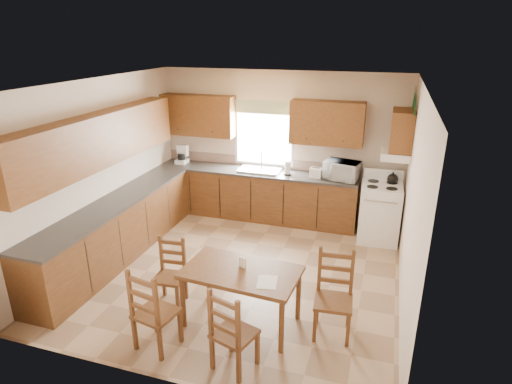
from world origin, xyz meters
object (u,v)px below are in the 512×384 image
(microwave, at_px, (342,170))
(chair_near_left, at_px, (156,308))
(chair_far_left, at_px, (169,274))
(chair_far_right, at_px, (334,297))
(dining_table, at_px, (241,297))
(stove, at_px, (379,213))
(chair_near_right, at_px, (234,328))

(microwave, height_order, chair_near_left, microwave)
(chair_far_left, distance_m, chair_far_right, 2.07)
(chair_far_right, bearing_deg, dining_table, -179.30)
(chair_near_left, bearing_deg, chair_far_left, -60.30)
(stove, relative_size, chair_near_right, 1.00)
(chair_near_left, distance_m, chair_near_right, 0.93)
(chair_far_right, bearing_deg, chair_far_left, 175.44)
(chair_near_left, bearing_deg, microwave, -100.64)
(dining_table, xyz_separation_m, chair_far_right, (1.07, 0.11, 0.15))
(chair_far_left, bearing_deg, dining_table, -10.53)
(microwave, bearing_deg, stove, -10.12)
(chair_near_right, distance_m, chair_far_left, 1.43)
(stove, height_order, chair_near_left, chair_near_left)
(microwave, distance_m, chair_near_right, 3.88)
(microwave, relative_size, dining_table, 0.40)
(microwave, xyz_separation_m, chair_far_left, (-1.77, -2.98, -0.64))
(chair_near_right, bearing_deg, stove, -92.80)
(stove, distance_m, dining_table, 3.15)
(microwave, distance_m, chair_near_left, 4.08)
(microwave, relative_size, chair_near_left, 0.54)
(dining_table, height_order, chair_near_right, chair_near_right)
(dining_table, relative_size, chair_far_right, 1.32)
(microwave, relative_size, chair_far_left, 0.61)
(chair_near_right, bearing_deg, dining_table, -58.85)
(chair_near_right, relative_size, chair_far_right, 0.95)
(stove, height_order, chair_near_right, same)
(microwave, bearing_deg, dining_table, -92.15)
(stove, bearing_deg, chair_near_left, -124.87)
(dining_table, xyz_separation_m, chair_near_right, (0.18, -0.72, 0.12))
(stove, xyz_separation_m, dining_table, (-1.46, -2.79, -0.12))
(stove, bearing_deg, chair_far_left, -134.69)
(chair_near_left, height_order, chair_near_right, chair_near_left)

